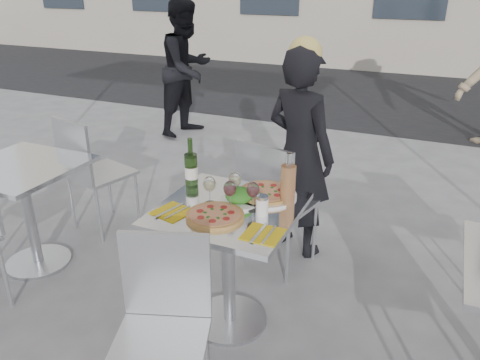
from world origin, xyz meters
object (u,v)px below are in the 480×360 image
at_px(woman_diner, 300,154).
at_px(wineglass_white_a, 210,185).
at_px(wine_bottle, 191,168).
at_px(napkin_right, 263,234).
at_px(sugar_shaker, 262,205).
at_px(chair_far, 273,196).
at_px(pedestrian_a, 187,68).
at_px(side_table_left, 25,195).
at_px(pizza_near, 215,215).
at_px(carafe, 288,184).
at_px(wineglass_red_a, 230,190).
at_px(salad_plate, 239,197).
at_px(chair_near, 163,317).
at_px(wineglass_white_b, 235,181).
at_px(napkin_left, 173,212).
at_px(main_table, 229,242).
at_px(wineglass_red_b, 253,191).
at_px(pizza_far, 266,193).
at_px(side_chair_lfar, 89,166).

xyz_separation_m(woman_diner, wineglass_white_a, (-0.20, -0.96, 0.12)).
xyz_separation_m(wine_bottle, napkin_right, (0.58, -0.34, -0.11)).
distance_m(wine_bottle, sugar_shaker, 0.53).
xyz_separation_m(chair_far, pedestrian_a, (-2.06, 2.49, 0.28)).
relative_size(side_table_left, pizza_near, 2.52).
bearing_deg(wineglass_white_a, pizza_near, -53.74).
distance_m(pizza_near, napkin_right, 0.29).
bearing_deg(carafe, wineglass_red_a, -146.00).
bearing_deg(sugar_shaker, salad_plate, 153.83).
height_order(chair_near, woman_diner, woman_diner).
bearing_deg(wineglass_white_b, side_table_left, -175.67).
xyz_separation_m(wineglass_red_a, napkin_left, (-0.25, -0.16, -0.11)).
height_order(woman_diner, napkin_left, woman_diner).
height_order(wine_bottle, carafe, wine_bottle).
xyz_separation_m(pedestrian_a, napkin_left, (1.80, -3.27, -0.08)).
xyz_separation_m(pizza_near, salad_plate, (0.04, 0.20, 0.03)).
xyz_separation_m(main_table, wine_bottle, (-0.31, 0.16, 0.32)).
distance_m(side_table_left, chair_far, 1.65).
height_order(chair_near, pedestrian_a, pedestrian_a).
relative_size(pizza_near, salad_plate, 1.35).
distance_m(sugar_shaker, wineglass_red_b, 0.09).
relative_size(pizza_near, napkin_left, 1.37).
bearing_deg(pizza_far, wine_bottle, -172.69).
bearing_deg(wineglass_red_b, pedestrian_a, 125.15).
xyz_separation_m(chair_near, wineglass_white_b, (-0.00, 0.76, 0.34)).
bearing_deg(wineglass_white_b, wineglass_red_b, -30.50).
relative_size(sugar_shaker, napkin_right, 0.53).
height_order(wineglass_red_b, napkin_left, wineglass_red_b).
relative_size(wineglass_red_a, wineglass_red_b, 1.00).
height_order(wineglass_white_b, wineglass_red_b, same).
distance_m(wine_bottle, wineglass_white_b, 0.30).
bearing_deg(sugar_shaker, pizza_far, 105.96).
relative_size(chair_near, side_chair_lfar, 0.94).
distance_m(pizza_far, napkin_right, 0.43).
bearing_deg(side_chair_lfar, wineglass_red_b, 176.77).
height_order(chair_near, sugar_shaker, chair_near).
bearing_deg(pedestrian_a, wineglass_red_a, -135.46).
bearing_deg(chair_far, pizza_near, 99.90).
distance_m(side_chair_lfar, wineglass_red_b, 1.67).
height_order(main_table, salad_plate, salad_plate).
xyz_separation_m(carafe, wineglass_red_a, (-0.26, -0.17, -0.01)).
relative_size(side_chair_lfar, woman_diner, 0.63).
bearing_deg(wineglass_red_b, wine_bottle, 163.49).
height_order(pedestrian_a, pizza_near, pedestrian_a).
xyz_separation_m(pizza_near, wineglass_white_a, (-0.10, 0.13, 0.10)).
height_order(main_table, napkin_left, napkin_left).
bearing_deg(pizza_near, pizza_far, 66.91).
distance_m(side_table_left, wineglass_red_a, 1.55).
relative_size(carafe, napkin_left, 1.33).
height_order(woman_diner, wineglass_white_a, woman_diner).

